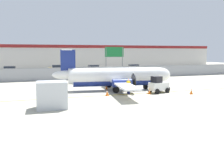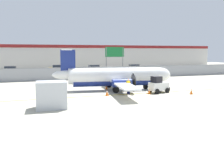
{
  "view_description": "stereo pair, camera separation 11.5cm",
  "coord_description": "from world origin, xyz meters",
  "px_view_note": "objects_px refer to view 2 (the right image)",
  "views": [
    {
      "loc": [
        -10.06,
        -22.83,
        4.58
      ],
      "look_at": [
        -0.06,
        6.29,
        1.8
      ],
      "focal_mm": 40.0,
      "sensor_mm": 36.0,
      "label": 1
    },
    {
      "loc": [
        -9.95,
        -22.86,
        4.58
      ],
      "look_at": [
        -0.06,
        6.29,
        1.8
      ],
      "focal_mm": 40.0,
      "sensor_mm": 36.0,
      "label": 2
    }
  ],
  "objects_px": {
    "traffic_cone_near_left": "(107,93)",
    "parked_car_2": "(93,69)",
    "traffic_cone_far_right": "(191,91)",
    "parked_car_1": "(58,68)",
    "commuter_airplane": "(117,77)",
    "parked_car_3": "(135,68)",
    "traffic_cone_far_left": "(107,87)",
    "parked_car_0": "(10,70)",
    "traffic_cone_near_right": "(149,91)",
    "highway_sign": "(115,54)",
    "baggage_tug": "(158,85)",
    "ground_crew_worker": "(128,86)",
    "cargo_container": "(51,95)"
  },
  "relations": [
    {
      "from": "traffic_cone_near_left",
      "to": "parked_car_1",
      "type": "distance_m",
      "value": 32.17
    },
    {
      "from": "cargo_container",
      "to": "traffic_cone_near_left",
      "type": "relative_size",
      "value": 3.95
    },
    {
      "from": "highway_sign",
      "to": "baggage_tug",
      "type": "bearing_deg",
      "value": -93.85
    },
    {
      "from": "cargo_container",
      "to": "traffic_cone_near_left",
      "type": "distance_m",
      "value": 7.38
    },
    {
      "from": "cargo_container",
      "to": "ground_crew_worker",
      "type": "bearing_deg",
      "value": 30.1
    },
    {
      "from": "traffic_cone_far_right",
      "to": "parked_car_1",
      "type": "height_order",
      "value": "parked_car_1"
    },
    {
      "from": "cargo_container",
      "to": "traffic_cone_near_right",
      "type": "relative_size",
      "value": 3.95
    },
    {
      "from": "ground_crew_worker",
      "to": "traffic_cone_far_left",
      "type": "distance_m",
      "value": 4.45
    },
    {
      "from": "parked_car_0",
      "to": "baggage_tug",
      "type": "bearing_deg",
      "value": 120.9
    },
    {
      "from": "traffic_cone_far_right",
      "to": "commuter_airplane",
      "type": "bearing_deg",
      "value": 140.77
    },
    {
      "from": "traffic_cone_far_left",
      "to": "parked_car_1",
      "type": "distance_m",
      "value": 27.93
    },
    {
      "from": "traffic_cone_near_right",
      "to": "cargo_container",
      "type": "bearing_deg",
      "value": -161.36
    },
    {
      "from": "traffic_cone_near_left",
      "to": "parked_car_1",
      "type": "bearing_deg",
      "value": 92.33
    },
    {
      "from": "cargo_container",
      "to": "traffic_cone_far_right",
      "type": "bearing_deg",
      "value": 11.55
    },
    {
      "from": "cargo_container",
      "to": "parked_car_2",
      "type": "distance_m",
      "value": 35.63
    },
    {
      "from": "traffic_cone_far_left",
      "to": "parked_car_1",
      "type": "relative_size",
      "value": 0.15
    },
    {
      "from": "parked_car_0",
      "to": "parked_car_2",
      "type": "xyz_separation_m",
      "value": [
        17.46,
        -0.97,
        0.0
      ]
    },
    {
      "from": "commuter_airplane",
      "to": "traffic_cone_near_left",
      "type": "height_order",
      "value": "commuter_airplane"
    },
    {
      "from": "traffic_cone_near_left",
      "to": "parked_car_2",
      "type": "relative_size",
      "value": 0.15
    },
    {
      "from": "cargo_container",
      "to": "parked_car_2",
      "type": "xyz_separation_m",
      "value": [
        12.18,
        33.48,
        -0.21
      ]
    },
    {
      "from": "ground_crew_worker",
      "to": "traffic_cone_far_left",
      "type": "height_order",
      "value": "ground_crew_worker"
    },
    {
      "from": "cargo_container",
      "to": "traffic_cone_near_right",
      "type": "distance_m",
      "value": 11.39
    },
    {
      "from": "traffic_cone_far_left",
      "to": "highway_sign",
      "type": "bearing_deg",
      "value": 66.9
    },
    {
      "from": "commuter_airplane",
      "to": "ground_crew_worker",
      "type": "bearing_deg",
      "value": -79.31
    },
    {
      "from": "parked_car_2",
      "to": "ground_crew_worker",
      "type": "bearing_deg",
      "value": 83.1
    },
    {
      "from": "traffic_cone_far_right",
      "to": "traffic_cone_far_left",
      "type": "bearing_deg",
      "value": 140.1
    },
    {
      "from": "baggage_tug",
      "to": "parked_car_1",
      "type": "relative_size",
      "value": 0.57
    },
    {
      "from": "parked_car_0",
      "to": "parked_car_2",
      "type": "bearing_deg",
      "value": 177.89
    },
    {
      "from": "ground_crew_worker",
      "to": "cargo_container",
      "type": "bearing_deg",
      "value": -179.39
    },
    {
      "from": "traffic_cone_near_right",
      "to": "parked_car_2",
      "type": "xyz_separation_m",
      "value": [
        1.42,
        29.85,
        0.58
      ]
    },
    {
      "from": "commuter_airplane",
      "to": "ground_crew_worker",
      "type": "distance_m",
      "value": 3.36
    },
    {
      "from": "baggage_tug",
      "to": "cargo_container",
      "type": "distance_m",
      "value": 12.81
    },
    {
      "from": "cargo_container",
      "to": "traffic_cone_near_right",
      "type": "height_order",
      "value": "cargo_container"
    },
    {
      "from": "parked_car_2",
      "to": "highway_sign",
      "type": "bearing_deg",
      "value": 96.45
    },
    {
      "from": "traffic_cone_far_right",
      "to": "parked_car_1",
      "type": "distance_m",
      "value": 35.74
    },
    {
      "from": "traffic_cone_near_right",
      "to": "traffic_cone_far_left",
      "type": "xyz_separation_m",
      "value": [
        -3.39,
        4.84,
        0.0
      ]
    },
    {
      "from": "parked_car_1",
      "to": "parked_car_3",
      "type": "relative_size",
      "value": 1.0
    },
    {
      "from": "commuter_airplane",
      "to": "parked_car_1",
      "type": "xyz_separation_m",
      "value": [
        -3.62,
        28.76,
        -0.71
      ]
    },
    {
      "from": "parked_car_1",
      "to": "traffic_cone_near_left",
      "type": "bearing_deg",
      "value": -80.72
    },
    {
      "from": "traffic_cone_far_left",
      "to": "parked_car_1",
      "type": "xyz_separation_m",
      "value": [
        -2.63,
        27.8,
        0.58
      ]
    },
    {
      "from": "traffic_cone_near_left",
      "to": "traffic_cone_far_left",
      "type": "height_order",
      "value": "same"
    },
    {
      "from": "parked_car_2",
      "to": "parked_car_3",
      "type": "relative_size",
      "value": 0.96
    },
    {
      "from": "traffic_cone_far_left",
      "to": "parked_car_0",
      "type": "bearing_deg",
      "value": 115.97
    },
    {
      "from": "traffic_cone_far_right",
      "to": "parked_car_2",
      "type": "height_order",
      "value": "parked_car_2"
    },
    {
      "from": "commuter_airplane",
      "to": "traffic_cone_near_right",
      "type": "height_order",
      "value": "commuter_airplane"
    },
    {
      "from": "ground_crew_worker",
      "to": "parked_car_1",
      "type": "xyz_separation_m",
      "value": [
        -3.78,
        32.05,
        -0.06
      ]
    },
    {
      "from": "ground_crew_worker",
      "to": "parked_car_3",
      "type": "distance_m",
      "value": 31.89
    },
    {
      "from": "parked_car_2",
      "to": "highway_sign",
      "type": "xyz_separation_m",
      "value": [
        1.19,
        -10.94,
        3.24
      ]
    },
    {
      "from": "parked_car_3",
      "to": "parked_car_1",
      "type": "bearing_deg",
      "value": 177.16
    },
    {
      "from": "commuter_airplane",
      "to": "parked_car_0",
      "type": "xyz_separation_m",
      "value": [
        -13.65,
        26.94,
        -0.71
      ]
    }
  ]
}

